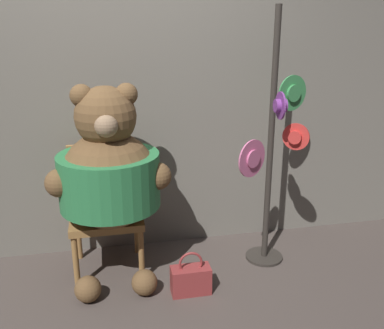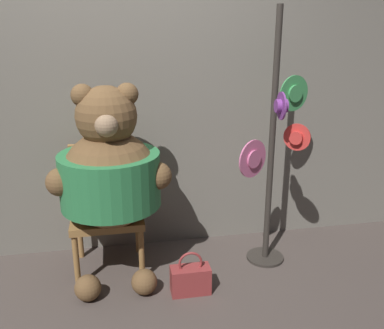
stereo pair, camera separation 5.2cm
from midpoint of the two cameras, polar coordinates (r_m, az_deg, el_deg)
name	(u,v)px [view 2 (the right image)]	position (r m, az deg, el deg)	size (l,w,h in m)	color
ground_plane	(122,296)	(2.98, -8.80, -16.88)	(14.00, 14.00, 0.00)	#4C423D
wall_back	(111,108)	(3.24, -10.30, 7.42)	(8.00, 0.10, 2.23)	slate
chair	(106,203)	(3.14, -10.90, -5.12)	(0.50, 0.45, 0.89)	#9E703D
teddy_bear	(109,173)	(2.90, -10.48, -1.15)	(0.81, 0.72, 1.35)	brown
hat_display_rack	(274,154)	(3.04, 11.33, 1.36)	(0.57, 0.38, 1.83)	#332D28
handbag_on_ground	(190,279)	(2.93, 0.23, -15.03)	(0.26, 0.13, 0.30)	maroon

